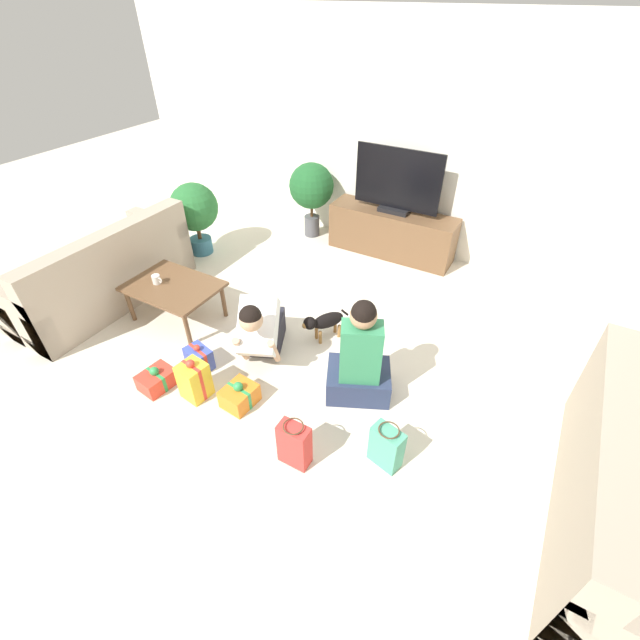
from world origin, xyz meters
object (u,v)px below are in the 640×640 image
at_px(sofa_right, 632,499).
at_px(tv, 397,184).
at_px(coffee_table, 173,289).
at_px(potted_plant_corner_left, 195,210).
at_px(gift_box_a, 240,395).
at_px(dog, 324,322).
at_px(gift_bag_a, 294,444).
at_px(tv_console, 392,233).
at_px(gift_bag_b, 386,447).
at_px(person_kneeling, 261,328).
at_px(gift_box_c, 157,379).
at_px(person_sitting, 360,362).
at_px(potted_plant_back_left, 311,188).
at_px(gift_box_b, 194,380).
at_px(mug, 157,279).
at_px(gift_box_d, 199,358).
at_px(sofa_left, 103,275).

height_order(sofa_right, tv, tv).
relative_size(coffee_table, potted_plant_corner_left, 0.99).
bearing_deg(sofa_right, gift_box_a, 97.99).
relative_size(dog, gift_bag_a, 1.08).
distance_m(tv_console, gift_bag_b, 3.10).
height_order(coffee_table, person_kneeling, person_kneeling).
relative_size(gift_box_c, gift_bag_a, 0.78).
xyz_separation_m(person_sitting, gift_bag_a, (-0.11, -0.82, -0.17)).
xyz_separation_m(sofa_right, gift_bag_b, (-1.45, -0.30, -0.14)).
relative_size(tv, potted_plant_back_left, 1.07).
relative_size(coffee_table, potted_plant_back_left, 0.92).
xyz_separation_m(gift_box_b, gift_bag_b, (1.63, 0.19, 0.00)).
distance_m(tv_console, gift_box_b, 3.10).
bearing_deg(person_kneeling, coffee_table, 152.35).
height_order(gift_bag_a, gift_bag_b, gift_bag_a).
xyz_separation_m(tv_console, gift_box_c, (-0.84, -3.16, -0.20)).
bearing_deg(potted_plant_back_left, person_kneeling, -69.67).
relative_size(tv_console, mug, 13.05).
bearing_deg(gift_box_d, gift_bag_b, -2.54).
bearing_deg(gift_bag_a, gift_box_b, 173.12).
bearing_deg(dog, gift_box_b, -83.37).
xyz_separation_m(sofa_left, gift_box_a, (2.17, -0.48, -0.22)).
xyz_separation_m(tv, potted_plant_back_left, (-1.13, -0.05, -0.25)).
bearing_deg(person_kneeling, potted_plant_corner_left, 121.77).
xyz_separation_m(potted_plant_back_left, mug, (-0.39, -2.35, -0.21)).
xyz_separation_m(person_kneeling, gift_bag_b, (1.41, -0.47, -0.17)).
xyz_separation_m(gift_box_b, gift_box_d, (-0.21, 0.27, -0.07)).
bearing_deg(gift_box_b, sofa_right, 8.96).
xyz_separation_m(dog, gift_box_d, (-0.78, -0.89, -0.11)).
distance_m(sofa_left, gift_box_c, 1.60).
bearing_deg(gift_bag_b, gift_box_c, -171.96).
distance_m(tv, gift_box_d, 2.99).
relative_size(coffee_table, gift_box_c, 2.90).
relative_size(tv_console, gift_bag_a, 3.94).
bearing_deg(sofa_left, potted_plant_back_left, 154.95).
distance_m(gift_box_c, gift_box_d, 0.39).
height_order(tv, person_kneeling, tv).
bearing_deg(tv, potted_plant_back_left, -177.47).
distance_m(potted_plant_corner_left, gift_box_d, 2.21).
distance_m(dog, gift_box_d, 1.19).
relative_size(coffee_table, gift_bag_b, 2.43).
xyz_separation_m(tv_console, gift_box_d, (-0.68, -2.80, -0.18)).
relative_size(gift_box_a, gift_bag_a, 0.73).
bearing_deg(gift_box_d, tv_console, 76.25).
bearing_deg(gift_bag_a, potted_plant_corner_left, 143.35).
relative_size(sofa_left, gift_bag_a, 4.80).
bearing_deg(tv, potted_plant_corner_left, -150.92).
distance_m(sofa_right, gift_bag_a, 2.12).
bearing_deg(person_sitting, potted_plant_back_left, -77.20).
distance_m(sofa_left, potted_plant_corner_left, 1.34).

